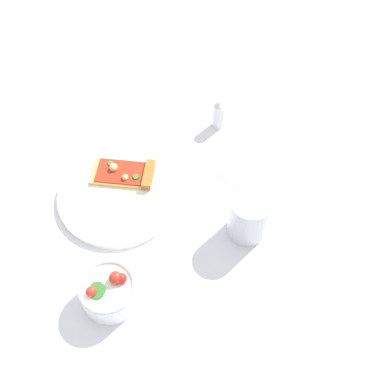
{
  "coord_description": "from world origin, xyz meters",
  "views": [
    {
      "loc": [
        0.42,
        0.38,
        0.84
      ],
      "look_at": [
        -0.08,
        0.13,
        0.03
      ],
      "focal_mm": 42.94,
      "sensor_mm": 36.0,
      "label": 1
    }
  ],
  "objects_px": {
    "plate": "(119,194)",
    "pizza_slice_main": "(127,173)",
    "salad_bowl": "(109,291)",
    "paper_napkin": "(252,173)",
    "soda_glass": "(248,218)",
    "pepper_shaker": "(219,114)"
  },
  "relations": [
    {
      "from": "salad_bowl",
      "to": "soda_glass",
      "type": "xyz_separation_m",
      "value": [
        -0.25,
        0.17,
        0.02
      ]
    },
    {
      "from": "paper_napkin",
      "to": "salad_bowl",
      "type": "bearing_deg",
      "value": -17.65
    },
    {
      "from": "pizza_slice_main",
      "to": "paper_napkin",
      "type": "distance_m",
      "value": 0.28
    },
    {
      "from": "pizza_slice_main",
      "to": "salad_bowl",
      "type": "relative_size",
      "value": 1.43
    },
    {
      "from": "salad_bowl",
      "to": "soda_glass",
      "type": "bearing_deg",
      "value": 145.85
    },
    {
      "from": "salad_bowl",
      "to": "pizza_slice_main",
      "type": "bearing_deg",
      "value": -155.4
    },
    {
      "from": "plate",
      "to": "paper_napkin",
      "type": "distance_m",
      "value": 0.3
    },
    {
      "from": "pizza_slice_main",
      "to": "salad_bowl",
      "type": "height_order",
      "value": "salad_bowl"
    },
    {
      "from": "pizza_slice_main",
      "to": "salad_bowl",
      "type": "distance_m",
      "value": 0.29
    },
    {
      "from": "pizza_slice_main",
      "to": "salad_bowl",
      "type": "xyz_separation_m",
      "value": [
        0.26,
        0.12,
        0.01
      ]
    },
    {
      "from": "salad_bowl",
      "to": "paper_napkin",
      "type": "xyz_separation_m",
      "value": [
        -0.4,
        0.13,
        -0.03
      ]
    },
    {
      "from": "plate",
      "to": "salad_bowl",
      "type": "xyz_separation_m",
      "value": [
        0.21,
        0.11,
        0.03
      ]
    },
    {
      "from": "pizza_slice_main",
      "to": "paper_napkin",
      "type": "height_order",
      "value": "pizza_slice_main"
    },
    {
      "from": "salad_bowl",
      "to": "pepper_shaker",
      "type": "height_order",
      "value": "same"
    },
    {
      "from": "pepper_shaker",
      "to": "plate",
      "type": "bearing_deg",
      "value": -20.13
    },
    {
      "from": "pizza_slice_main",
      "to": "soda_glass",
      "type": "xyz_separation_m",
      "value": [
        0.0,
        0.29,
        0.03
      ]
    },
    {
      "from": "plate",
      "to": "soda_glass",
      "type": "height_order",
      "value": "soda_glass"
    },
    {
      "from": "plate",
      "to": "pizza_slice_main",
      "type": "distance_m",
      "value": 0.05
    },
    {
      "from": "paper_napkin",
      "to": "plate",
      "type": "bearing_deg",
      "value": -51.8
    },
    {
      "from": "soda_glass",
      "to": "paper_napkin",
      "type": "relative_size",
      "value": 0.86
    },
    {
      "from": "pizza_slice_main",
      "to": "paper_napkin",
      "type": "bearing_deg",
      "value": 119.44
    },
    {
      "from": "soda_glass",
      "to": "plate",
      "type": "bearing_deg",
      "value": -81.07
    }
  ]
}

